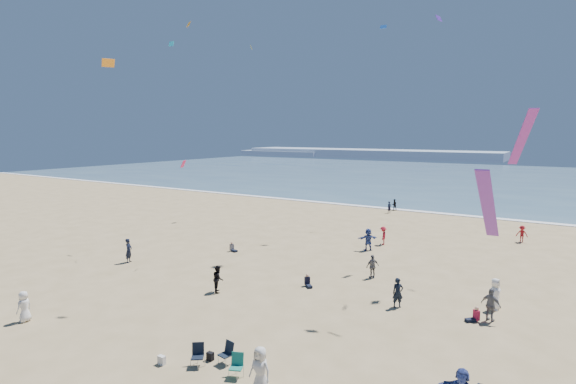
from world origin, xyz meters
The scene contains 11 objects.
ground centered at (0.00, 0.00, 0.00)m, with size 220.00×220.00×0.00m, color tan.
ocean centered at (0.00, 95.00, 0.03)m, with size 220.00×100.00×0.06m, color #476B84.
surf_line centered at (0.00, 45.00, 0.04)m, with size 220.00×1.20×0.08m, color white.
headland_far centered at (-60.00, 170.00, 1.60)m, with size 110.00×20.00×3.20m, color #7A8EA8.
headland_near centered at (-100.00, 165.00, 1.00)m, with size 40.00×14.00×2.00m, color #7A8EA8.
standing_flyers centered at (3.52, 14.17, 0.89)m, with size 27.65×49.73×1.94m.
seated_group centered at (2.59, 5.44, 0.42)m, with size 21.61×24.84×0.84m.
chair_cluster centered at (3.00, 0.87, 0.50)m, with size 2.81×1.57×1.00m.
white_tote centered at (0.55, -0.19, 0.20)m, with size 0.35×0.20×0.40m, color silver.
black_backpack centered at (2.12, 1.24, 0.19)m, with size 0.30×0.22×0.38m, color black.
kites_aloft centered at (8.08, 13.31, 15.27)m, with size 37.90×41.59×28.02m.
Camera 1 is at (15.31, -13.02, 10.18)m, focal length 28.00 mm.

